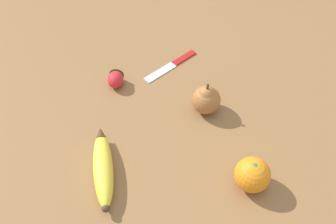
{
  "coord_description": "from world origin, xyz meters",
  "views": [
    {
      "loc": [
        -0.34,
        0.39,
        0.69
      ],
      "look_at": [
        0.01,
        -0.05,
        0.03
      ],
      "focal_mm": 42.0,
      "sensor_mm": 36.0,
      "label": 1
    }
  ],
  "objects": [
    {
      "name": "paring_knife",
      "position": [
        0.11,
        -0.2,
        0.0
      ],
      "size": [
        0.05,
        0.17,
        0.01
      ],
      "rotation": [
        0.0,
        0.0,
        6.1
      ],
      "color": "silver",
      "rests_on": "ground_plane"
    },
    {
      "name": "pear",
      "position": [
        -0.04,
        -0.13,
        0.04
      ],
      "size": [
        0.07,
        0.07,
        0.08
      ],
      "color": "#A36633",
      "rests_on": "ground_plane"
    },
    {
      "name": "orange",
      "position": [
        -0.22,
        -0.02,
        0.04
      ],
      "size": [
        0.07,
        0.07,
        0.07
      ],
      "color": "orange",
      "rests_on": "ground_plane"
    },
    {
      "name": "banana",
      "position": [
        0.03,
        0.14,
        0.02
      ],
      "size": [
        0.16,
        0.15,
        0.04
      ],
      "rotation": [
        0.0,
        0.0,
        5.54
      ],
      "color": "yellow",
      "rests_on": "ground_plane"
    },
    {
      "name": "strawberry",
      "position": [
        0.18,
        -0.06,
        0.02
      ],
      "size": [
        0.06,
        0.06,
        0.04
      ],
      "rotation": [
        0.0,
        0.0,
        5.32
      ],
      "color": "red",
      "rests_on": "ground_plane"
    },
    {
      "name": "ground_plane",
      "position": [
        0.0,
        0.0,
        0.0
      ],
      "size": [
        3.0,
        3.0,
        0.0
      ],
      "primitive_type": "plane",
      "color": "olive"
    }
  ]
}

